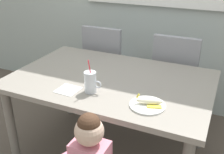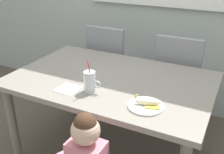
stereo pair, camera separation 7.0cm
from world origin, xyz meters
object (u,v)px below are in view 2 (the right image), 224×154
snack_plate (146,106)px  peeled_banana (148,102)px  paper_napkin (68,89)px  dining_chair_left (110,63)px  dining_chair_right (179,76)px  milk_cup (90,83)px  dining_table (111,88)px

snack_plate → peeled_banana: peeled_banana is taller
snack_plate → paper_napkin: bearing=-177.6°
dining_chair_left → peeled_banana: 1.29m
dining_chair_right → paper_napkin: (-0.56, -1.02, 0.21)m
milk_cup → paper_napkin: (-0.16, -0.05, -0.06)m
milk_cup → paper_napkin: bearing=-164.2°
dining_chair_left → milk_cup: bearing=109.6°
dining_table → paper_napkin: 0.38m
peeled_banana → paper_napkin: bearing=-176.6°
dining_table → dining_chair_left: bearing=118.0°
peeled_banana → milk_cup: bearing=178.7°
snack_plate → paper_napkin: (-0.58, -0.02, -0.00)m
milk_cup → snack_plate: size_ratio=1.09×
dining_chair_left → paper_napkin: bearing=100.5°
milk_cup → dining_chair_left: bearing=109.6°
dining_chair_right → paper_napkin: size_ratio=6.40×
snack_plate → paper_napkin: 0.58m
peeled_banana → snack_plate: bearing=-135.8°
dining_chair_left → snack_plate: dining_chair_left is taller
dining_table → milk_cup: (-0.03, -0.27, 0.16)m
dining_chair_right → snack_plate: (0.02, -1.00, 0.21)m
dining_chair_right → snack_plate: 1.02m
dining_table → dining_chair_right: bearing=62.4°
milk_cup → peeled_banana: bearing=-1.3°
dining_chair_left → snack_plate: bearing=127.4°
milk_cup → peeled_banana: milk_cup is taller
paper_napkin → dining_table: bearing=58.7°
paper_napkin → milk_cup: bearing=15.8°
snack_plate → peeled_banana: bearing=44.2°
dining_chair_right → milk_cup: bearing=67.7°
dining_chair_right → milk_cup: 1.09m
snack_plate → dining_chair_right: bearing=91.0°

